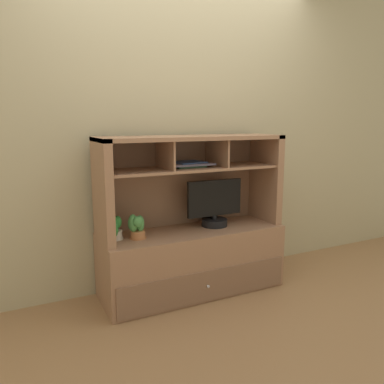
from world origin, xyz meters
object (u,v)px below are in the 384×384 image
(media_console, at_px, (192,244))
(tv_monitor, at_px, (215,207))
(potted_fern, at_px, (115,228))
(potted_orchid, at_px, (137,227))
(magazine_stack_left, at_px, (188,164))

(media_console, xyz_separation_m, tv_monitor, (0.21, 0.00, 0.29))
(tv_monitor, relative_size, potted_fern, 2.67)
(potted_orchid, relative_size, magazine_stack_left, 0.52)
(media_console, bearing_deg, tv_monitor, 1.11)
(potted_orchid, distance_m, potted_fern, 0.16)
(potted_orchid, xyz_separation_m, magazine_stack_left, (0.45, 0.07, 0.43))
(potted_fern, height_order, magazine_stack_left, magazine_stack_left)
(magazine_stack_left, bearing_deg, potted_fern, -178.22)
(media_console, xyz_separation_m, magazine_stack_left, (-0.02, 0.03, 0.64))
(tv_monitor, bearing_deg, media_console, -178.89)
(media_console, relative_size, potted_orchid, 7.92)
(media_console, height_order, potted_fern, media_console)
(potted_fern, distance_m, magazine_stack_left, 0.74)
(tv_monitor, relative_size, potted_orchid, 2.61)
(tv_monitor, xyz_separation_m, magazine_stack_left, (-0.23, 0.03, 0.36))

